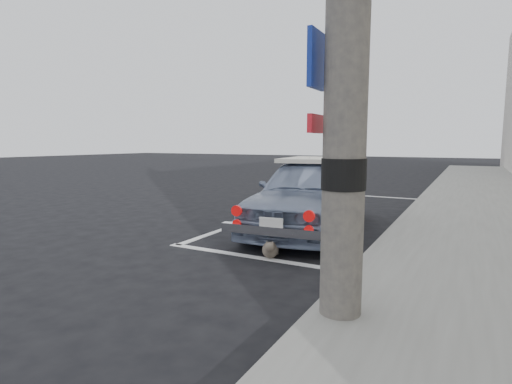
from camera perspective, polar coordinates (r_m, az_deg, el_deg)
ground at (r=6.10m, az=-1.51°, el=-7.62°), size 80.00×80.00×0.00m
sidewalk at (r=7.27m, az=29.89°, el=-5.56°), size 2.80×40.00×0.15m
pline_rear at (r=5.44m, az=0.47°, el=-9.40°), size 3.00×0.12×0.01m
pline_front at (r=11.97m, az=16.33°, el=-0.60°), size 3.00×0.12×0.01m
pline_side at (r=9.11m, az=2.97°, el=-2.67°), size 0.12×7.00×0.01m
retro_coupe at (r=7.05m, az=7.70°, el=-0.20°), size 1.90×3.97×1.31m
cat at (r=5.44m, az=2.06°, el=-8.09°), size 0.34×0.49×0.27m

